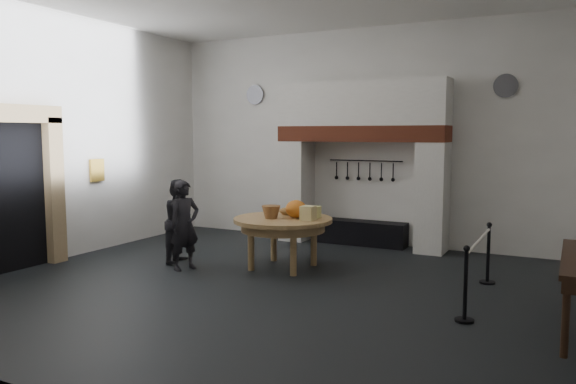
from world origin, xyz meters
The scene contains 27 objects.
floor centered at (0.00, 0.00, 0.00)m, with size 9.00×8.00×0.02m, color black.
wall_back centered at (0.00, 4.00, 2.25)m, with size 9.00×0.02×4.50m, color white.
wall_front centered at (0.00, -4.00, 2.25)m, with size 9.00×0.02×4.50m, color white.
wall_left centered at (-4.50, 0.00, 2.25)m, with size 0.02×8.00×4.50m, color white.
chimney_pier_left centered at (-1.48, 3.65, 1.07)m, with size 0.55×0.70×2.15m, color silver.
chimney_pier_right centered at (1.48, 3.65, 1.07)m, with size 0.55×0.70×2.15m, color silver.
hearth_brick_band centered at (0.00, 3.65, 2.31)m, with size 3.50×0.72×0.32m, color #9E442B.
chimney_hood centered at (0.00, 3.65, 2.92)m, with size 3.50×0.70×0.90m, color silver.
iron_range centered at (0.00, 3.72, 0.25)m, with size 1.90×0.45×0.50m, color black.
utensil_rail centered at (0.00, 3.92, 1.75)m, with size 0.02×0.02×1.60m, color black.
door_recess centered at (-4.47, -1.00, 1.25)m, with size 0.04×1.10×2.50m, color black.
door_jamb_far centered at (-4.38, -0.30, 1.30)m, with size 0.22×0.30×2.60m, color tan.
door_lintel centered at (-4.38, -1.00, 2.65)m, with size 0.22×1.70×0.30m, color tan.
wall_plaque centered at (-4.45, 0.80, 1.60)m, with size 0.05×0.34×0.44m, color gold.
work_table centered at (-0.51, 1.17, 0.84)m, with size 1.70×1.70×0.07m, color #A98350.
pumpkin centered at (-0.31, 1.27, 1.03)m, with size 0.36×0.36×0.31m, color orange.
cheese_block_big centered at (-0.01, 1.12, 0.99)m, with size 0.22×0.22×0.24m, color #DCCB84.
cheese_block_small centered at (-0.03, 1.42, 0.97)m, with size 0.18×0.18×0.20m, color #F6F693.
wicker_basket centered at (-0.66, 1.02, 0.98)m, with size 0.32×0.32×0.22m, color brown.
bread_loaf centered at (-0.61, 1.52, 0.94)m, with size 0.31×0.18×0.13m, color #9F7038.
visitor_near centered at (-1.96, 0.31, 0.77)m, with size 0.56×0.37×1.53m, color black.
visitor_far centered at (-2.36, 0.71, 0.75)m, with size 0.73×0.57×1.50m, color black.
pewter_plate_back_left centered at (-2.70, 3.96, 3.20)m, with size 0.44×0.44×0.03m, color #4C4C51.
pewter_plate_back_right centered at (2.70, 3.96, 3.20)m, with size 0.44×0.44×0.03m, color #4C4C51.
barrier_post_near centered at (2.79, -0.28, 0.45)m, with size 0.05×0.05×0.90m, color black.
barrier_post_far centered at (2.79, 1.72, 0.45)m, with size 0.05×0.05×0.90m, color black.
barrier_rope centered at (2.79, 0.72, 0.85)m, with size 0.04×0.04×2.00m, color white.
Camera 1 is at (3.92, -7.28, 2.32)m, focal length 35.00 mm.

